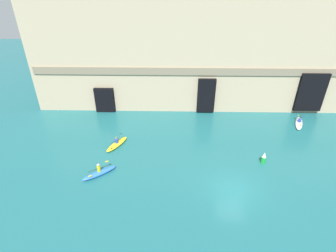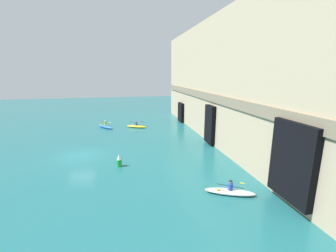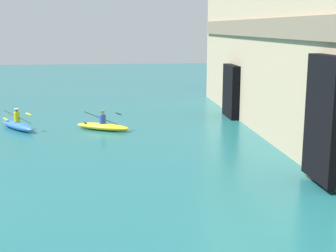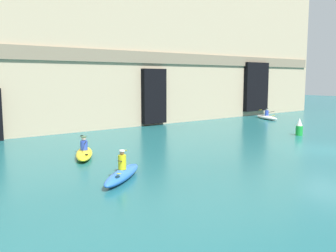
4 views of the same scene
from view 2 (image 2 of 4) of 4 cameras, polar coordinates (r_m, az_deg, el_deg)
ground_plane at (r=25.52m, az=-21.36°, el=-7.05°), size 120.00×120.00×0.00m
cliff_bluff at (r=27.70m, az=16.80°, el=10.52°), size 45.76×5.71×14.89m
kayak_blue at (r=36.80m, az=-15.61°, el=-0.12°), size 3.07×2.62×1.21m
kayak_yellow at (r=36.09m, az=-8.04°, el=-0.05°), size 2.26×3.28×1.10m
kayak_white at (r=17.28m, az=15.45°, el=-15.73°), size 2.14×3.56×1.07m
marker_buoy at (r=21.52m, az=-12.31°, el=-8.59°), size 0.48×0.48×1.22m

